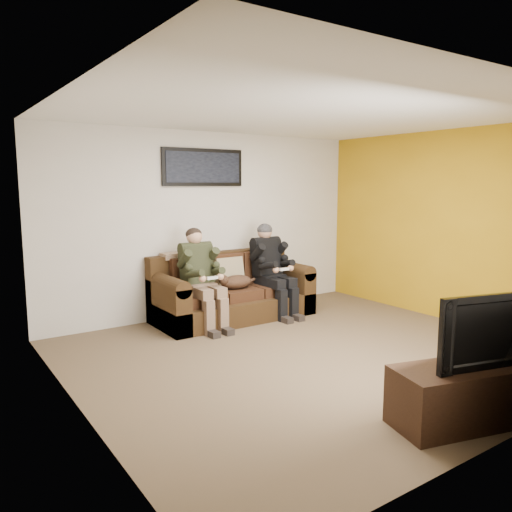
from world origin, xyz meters
TOP-DOWN VIEW (x-y plane):
  - floor at (0.00, 0.00)m, footprint 5.00×5.00m
  - ceiling at (0.00, 0.00)m, footprint 5.00×5.00m
  - wall_back at (0.00, 2.25)m, footprint 5.00×0.00m
  - wall_left at (-2.50, 0.00)m, footprint 0.00×4.50m
  - wall_right at (2.50, 0.00)m, footprint 0.00×4.50m
  - accent_wall_right at (2.49, 0.00)m, footprint 0.00×4.50m
  - sofa at (0.08, 1.83)m, footprint 2.21×0.96m
  - throw_pillow at (0.08, 1.87)m, footprint 0.42×0.20m
  - throw_blanket at (-0.59, 2.11)m, footprint 0.45×0.22m
  - person_left at (-0.49, 1.64)m, footprint 0.51×0.87m
  - person_right at (0.65, 1.64)m, footprint 0.51×0.86m
  - cat at (0.04, 1.65)m, footprint 0.66×0.26m
  - framed_poster at (-0.12, 2.22)m, footprint 1.25×0.05m
  - tv_stand at (0.09, -1.95)m, footprint 1.55×0.85m
  - television at (0.09, -1.95)m, footprint 1.02×0.40m

SIDE VIEW (x-z plane):
  - floor at x=0.00m, z-range 0.00..0.00m
  - tv_stand at x=0.09m, z-range 0.00..0.47m
  - sofa at x=0.08m, z-range -0.11..0.79m
  - cat at x=0.04m, z-range 0.42..0.66m
  - throw_pillow at x=0.08m, z-range 0.43..0.85m
  - person_left at x=-0.49m, z-range 0.08..1.38m
  - person_right at x=0.65m, z-range 0.08..1.39m
  - television at x=0.09m, z-range 0.47..1.05m
  - throw_blanket at x=-0.59m, z-range 0.86..0.95m
  - wall_back at x=0.00m, z-range -1.20..3.80m
  - wall_left at x=-2.50m, z-range -0.95..3.55m
  - wall_right at x=2.50m, z-range -0.95..3.55m
  - accent_wall_right at x=2.49m, z-range -0.95..3.55m
  - framed_poster at x=-0.12m, z-range 1.84..2.36m
  - ceiling at x=0.00m, z-range 2.60..2.60m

